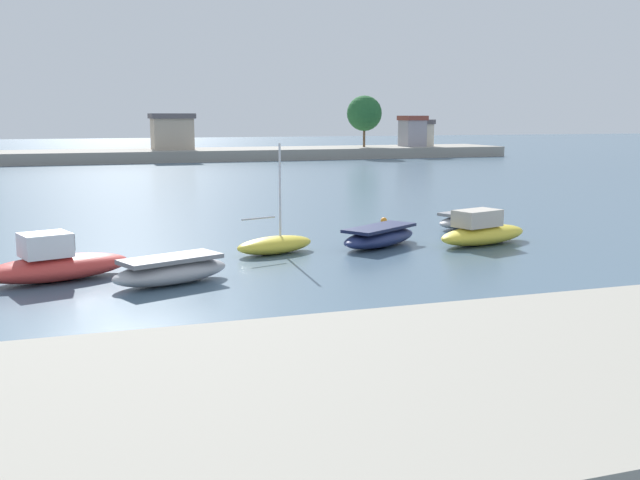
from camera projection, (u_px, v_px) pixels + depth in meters
name	position (u px, v px, depth m)	size (l,w,h in m)	color
ground_plane	(432.00, 356.00, 19.35)	(400.00, 400.00, 0.00)	#476075
seawall_embankment	(629.00, 414.00, 12.51)	(86.33, 7.17, 2.43)	#9E998C
moored_boat_1	(56.00, 264.00, 28.14)	(5.93, 3.72, 1.85)	#C63833
moored_boat_2	(171.00, 271.00, 27.62)	(4.99, 3.40, 1.02)	#9E9EA3
moored_boat_3	(275.00, 244.00, 33.68)	(4.17, 2.67, 4.97)	yellow
moored_boat_4	(379.00, 237.00, 35.52)	(5.34, 4.35, 0.97)	navy
moored_boat_5	(482.00, 231.00, 36.08)	(5.75, 3.42, 1.71)	yellow
moored_boat_6	(470.00, 220.00, 41.67)	(5.29, 3.63, 0.91)	#9E9EA3
mooring_buoy_0	(384.00, 221.00, 43.07)	(0.37, 0.37, 0.37)	orange
distant_shoreline	(112.00, 147.00, 101.44)	(110.36, 11.94, 9.20)	gray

